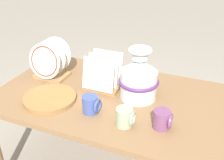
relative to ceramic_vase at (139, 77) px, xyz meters
The scene contains 8 objects.
display_table 0.26m from the ceramic_vase, 163.57° to the right, with size 1.45×0.85×0.63m.
ceramic_vase is the anchor object (origin of this frame).
dish_rack_round_plates 0.65m from the ceramic_vase, behind, with size 0.24×0.20×0.27m.
dish_rack_square_plates 0.25m from the ceramic_vase, behind, with size 0.22×0.19×0.23m.
wicker_charger_stack 0.55m from the ceramic_vase, 153.46° to the right, with size 0.32×0.32×0.03m.
mug_plum_glaze 0.32m from the ceramic_vase, 49.08° to the right, with size 0.10×0.09×0.10m.
mug_sage_glaze 0.30m from the ceramic_vase, 85.71° to the right, with size 0.10×0.09×0.10m.
mug_cobalt_glaze 0.33m from the ceramic_vase, 127.66° to the right, with size 0.10×0.09×0.10m.
Camera 1 is at (0.53, -1.29, 1.50)m, focal length 42.00 mm.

